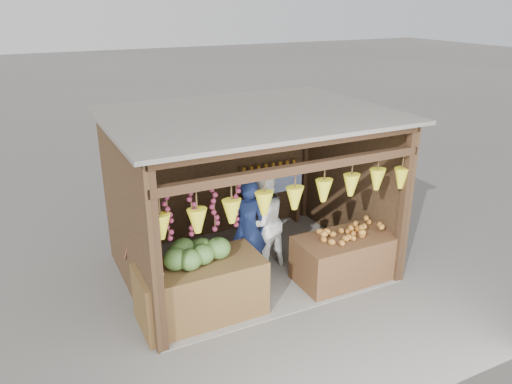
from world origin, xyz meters
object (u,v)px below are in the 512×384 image
counter_left (201,290)px  counter_right (345,258)px  woman_standing (263,221)px  vendor_seated (141,245)px  man_standing (247,230)px

counter_left → counter_right: counter_left is taller
counter_right → woman_standing: (-1.03, 0.90, 0.49)m
woman_standing → vendor_seated: (-1.99, 0.10, -0.03)m
vendor_seated → man_standing: bearing=166.0°
man_standing → woman_standing: (0.37, 0.18, -0.00)m
man_standing → vendor_seated: bearing=1.0°
counter_left → woman_standing: (1.40, 0.84, 0.43)m
counter_right → counter_left: bearing=178.6°
counter_right → vendor_seated: (-3.02, 1.00, 0.46)m
counter_right → man_standing: 1.65m
counter_right → vendor_seated: size_ratio=1.53×
counter_left → counter_right: bearing=-1.4°
counter_left → man_standing: (1.04, 0.66, 0.44)m
woman_standing → vendor_seated: woman_standing is taller
man_standing → vendor_seated: 1.65m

